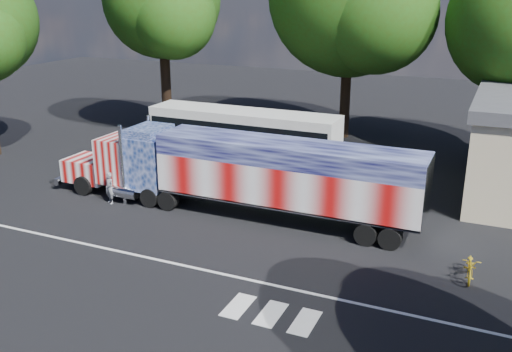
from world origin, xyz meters
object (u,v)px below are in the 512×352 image
at_px(semi_truck, 240,172).
at_px(bicycle, 470,267).
at_px(woman, 110,188).
at_px(tree_nw_a, 163,0).
at_px(coach_bus, 243,138).

distance_m(semi_truck, bicycle, 10.88).
xyz_separation_m(woman, bicycle, (17.04, -0.89, -0.31)).
bearing_deg(bicycle, woman, 173.12).
relative_size(bicycle, tree_nw_a, 0.14).
height_order(coach_bus, woman, coach_bus).
distance_m(coach_bus, woman, 9.11).
xyz_separation_m(coach_bus, bicycle, (13.63, -9.28, -1.26)).
xyz_separation_m(semi_truck, coach_bus, (-3.12, 6.97, -0.33)).
distance_m(woman, tree_nw_a, 16.69).
height_order(semi_truck, tree_nw_a, tree_nw_a).
xyz_separation_m(semi_truck, tree_nw_a, (-11.51, 11.98, 7.33)).
bearing_deg(coach_bus, woman, -112.16).
relative_size(semi_truck, coach_bus, 1.63).
xyz_separation_m(woman, tree_nw_a, (-4.97, 13.40, 8.61)).
bearing_deg(coach_bus, tree_nw_a, 149.15).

